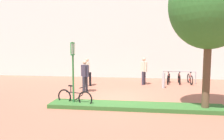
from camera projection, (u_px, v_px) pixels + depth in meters
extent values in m
plane|color=#9E5B47|center=(116.00, 98.00, 11.18)|extent=(60.00, 60.00, 0.00)
cube|color=silver|center=(128.00, 13.00, 17.95)|extent=(28.00, 1.20, 10.00)
cube|color=#336028|center=(135.00, 106.00, 9.38)|extent=(7.00, 1.10, 0.16)
cylinder|color=brown|center=(206.00, 75.00, 8.78)|extent=(0.28, 0.28, 2.83)
ellipsoid|color=#2D6628|center=(210.00, 4.00, 8.49)|extent=(2.99, 2.99, 3.28)
cylinder|color=#2D7238|center=(73.00, 74.00, 9.59)|extent=(0.08, 0.08, 2.66)
cube|color=#198C33|center=(73.00, 49.00, 9.48)|extent=(0.08, 0.36, 0.52)
cube|color=white|center=(73.00, 49.00, 9.48)|extent=(0.08, 0.30, 0.44)
torus|color=black|center=(65.00, 97.00, 9.96)|extent=(0.65, 0.24, 0.66)
torus|color=black|center=(85.00, 99.00, 9.55)|extent=(0.65, 0.24, 0.66)
cylinder|color=black|center=(75.00, 93.00, 9.73)|extent=(0.82, 0.26, 0.04)
cylinder|color=black|center=(77.00, 99.00, 9.72)|extent=(0.59, 0.20, 0.44)
cylinder|color=black|center=(71.00, 90.00, 9.79)|extent=(0.04, 0.04, 0.28)
cube|color=black|center=(71.00, 86.00, 9.77)|extent=(0.21, 0.13, 0.05)
cylinder|color=black|center=(82.00, 87.00, 9.55)|extent=(0.15, 0.42, 0.04)
cylinder|color=#99999E|center=(163.00, 77.00, 15.38)|extent=(0.06, 0.06, 0.80)
cylinder|color=#99999E|center=(196.00, 78.00, 15.04)|extent=(0.06, 0.06, 0.80)
cylinder|color=#99999E|center=(179.00, 71.00, 15.16)|extent=(2.05, 0.12, 0.06)
torus|color=black|center=(168.00, 80.00, 14.86)|extent=(0.17, 0.61, 0.61)
torus|color=black|center=(169.00, 78.00, 15.74)|extent=(0.17, 0.61, 0.61)
cylinder|color=red|center=(169.00, 76.00, 15.27)|extent=(0.18, 0.76, 0.03)
cylinder|color=red|center=(169.00, 79.00, 15.39)|extent=(0.14, 0.55, 0.40)
cylinder|color=red|center=(168.00, 74.00, 15.10)|extent=(0.03, 0.03, 0.26)
cube|color=black|center=(168.00, 72.00, 15.09)|extent=(0.11, 0.19, 0.05)
cylinder|color=red|center=(169.00, 71.00, 15.58)|extent=(0.39, 0.11, 0.04)
torus|color=black|center=(180.00, 80.00, 14.78)|extent=(0.09, 0.61, 0.61)
torus|color=black|center=(179.00, 78.00, 15.70)|extent=(0.09, 0.61, 0.61)
cylinder|color=red|center=(179.00, 76.00, 15.22)|extent=(0.08, 0.77, 0.03)
cylinder|color=red|center=(179.00, 79.00, 15.33)|extent=(0.07, 0.56, 0.40)
cylinder|color=red|center=(179.00, 74.00, 15.04)|extent=(0.03, 0.03, 0.26)
cube|color=black|center=(180.00, 72.00, 15.03)|extent=(0.08, 0.19, 0.05)
cylinder|color=red|center=(179.00, 72.00, 15.54)|extent=(0.39, 0.06, 0.04)
torus|color=black|center=(192.00, 80.00, 14.69)|extent=(0.07, 0.61, 0.61)
torus|color=black|center=(188.00, 78.00, 15.62)|extent=(0.07, 0.61, 0.61)
cylinder|color=red|center=(190.00, 76.00, 15.13)|extent=(0.06, 0.77, 0.03)
cylinder|color=red|center=(190.00, 79.00, 15.25)|extent=(0.05, 0.56, 0.40)
cylinder|color=red|center=(191.00, 75.00, 14.95)|extent=(0.03, 0.03, 0.26)
cube|color=black|center=(191.00, 72.00, 14.93)|extent=(0.08, 0.19, 0.05)
cylinder|color=red|center=(189.00, 72.00, 15.45)|extent=(0.39, 0.05, 0.04)
cylinder|color=#ADADB2|center=(164.00, 80.00, 13.65)|extent=(0.16, 0.16, 0.90)
cylinder|color=#383342|center=(143.00, 78.00, 14.67)|extent=(0.14, 0.14, 0.85)
cylinder|color=#383342|center=(145.00, 78.00, 14.92)|extent=(0.14, 0.14, 0.85)
cube|color=beige|center=(144.00, 67.00, 14.71)|extent=(0.41, 0.47, 0.62)
cylinder|color=beige|center=(146.00, 67.00, 14.47)|extent=(0.09, 0.09, 0.59)
cylinder|color=beige|center=(142.00, 67.00, 14.95)|extent=(0.09, 0.09, 0.59)
sphere|color=tan|center=(144.00, 59.00, 14.66)|extent=(0.22, 0.22, 0.22)
cylinder|color=#2D2D38|center=(86.00, 84.00, 12.65)|extent=(0.14, 0.14, 0.85)
cylinder|color=#2D2D38|center=(84.00, 85.00, 12.33)|extent=(0.14, 0.14, 0.85)
cube|color=#383342|center=(85.00, 71.00, 12.41)|extent=(0.46, 0.45, 0.62)
cylinder|color=#383342|center=(82.00, 71.00, 12.61)|extent=(0.09, 0.09, 0.59)
cylinder|color=#383342|center=(88.00, 72.00, 12.21)|extent=(0.09, 0.09, 0.59)
sphere|color=tan|center=(85.00, 62.00, 12.36)|extent=(0.22, 0.22, 0.22)
cylinder|color=black|center=(84.00, 80.00, 14.16)|extent=(0.14, 0.14, 0.85)
cylinder|color=black|center=(90.00, 79.00, 14.33)|extent=(0.14, 0.14, 0.85)
cube|color=beige|center=(87.00, 67.00, 14.16)|extent=(0.29, 0.43, 0.62)
cylinder|color=beige|center=(87.00, 68.00, 13.91)|extent=(0.09, 0.09, 0.59)
cylinder|color=beige|center=(88.00, 67.00, 14.42)|extent=(0.09, 0.09, 0.59)
sphere|color=tan|center=(87.00, 60.00, 14.11)|extent=(0.22, 0.22, 0.22)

